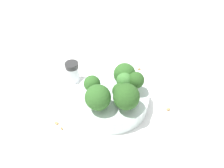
% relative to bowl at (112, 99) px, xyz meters
% --- Properties ---
extents(ground_plane, '(3.00, 3.00, 0.00)m').
position_rel_bowl_xyz_m(ground_plane, '(0.00, 0.00, -0.02)').
color(ground_plane, white).
extents(bowl, '(0.18, 0.18, 0.04)m').
position_rel_bowl_xyz_m(bowl, '(0.00, 0.00, 0.00)').
color(bowl, silver).
rests_on(bowl, ground_plane).
extents(broccoli_floret_0, '(0.04, 0.04, 0.05)m').
position_rel_bowl_xyz_m(broccoli_floret_0, '(0.03, 0.03, 0.05)').
color(broccoli_floret_0, '#7A9E5B').
rests_on(broccoli_floret_0, bowl).
extents(broccoli_floret_1, '(0.04, 0.04, 0.06)m').
position_rel_bowl_xyz_m(broccoli_floret_1, '(-0.04, -0.04, 0.05)').
color(broccoli_floret_1, '#8EB770').
rests_on(broccoli_floret_1, bowl).
extents(broccoli_floret_2, '(0.04, 0.04, 0.04)m').
position_rel_bowl_xyz_m(broccoli_floret_2, '(-0.02, 0.00, 0.04)').
color(broccoli_floret_2, '#8EB770').
rests_on(broccoli_floret_2, bowl).
extents(broccoli_floret_3, '(0.06, 0.06, 0.06)m').
position_rel_bowl_xyz_m(broccoli_floret_3, '(-0.01, 0.05, 0.05)').
color(broccoli_floret_3, '#84AD66').
rests_on(broccoli_floret_3, bowl).
extents(broccoli_floret_4, '(0.06, 0.06, 0.07)m').
position_rel_bowl_xyz_m(broccoli_floret_4, '(-0.05, 0.01, 0.06)').
color(broccoli_floret_4, '#84AD66').
rests_on(broccoli_floret_4, bowl).
extents(broccoli_floret_5, '(0.04, 0.04, 0.05)m').
position_rel_bowl_xyz_m(broccoli_floret_5, '(-0.02, -0.03, 0.05)').
color(broccoli_floret_5, '#84AD66').
rests_on(broccoli_floret_5, bowl).
extents(broccoli_floret_6, '(0.05, 0.05, 0.06)m').
position_rel_bowl_xyz_m(broccoli_floret_6, '(-0.00, -0.05, 0.05)').
color(broccoli_floret_6, '#7A9E5B').
rests_on(broccoli_floret_6, bowl).
extents(pepper_shaker, '(0.04, 0.04, 0.06)m').
position_rel_bowl_xyz_m(pepper_shaker, '(0.14, 0.00, 0.01)').
color(pepper_shaker, silver).
rests_on(pepper_shaker, ground_plane).
extents(almond_crumb_0, '(0.01, 0.01, 0.01)m').
position_rel_bowl_xyz_m(almond_crumb_0, '(0.03, -0.15, -0.02)').
color(almond_crumb_0, olive).
rests_on(almond_crumb_0, ground_plane).
extents(almond_crumb_1, '(0.01, 0.01, 0.01)m').
position_rel_bowl_xyz_m(almond_crumb_1, '(-0.12, -0.08, -0.01)').
color(almond_crumb_1, '#AD7F4C').
rests_on(almond_crumb_1, ground_plane).
extents(almond_crumb_2, '(0.01, 0.00, 0.01)m').
position_rel_bowl_xyz_m(almond_crumb_2, '(0.04, 0.13, -0.02)').
color(almond_crumb_2, olive).
rests_on(almond_crumb_2, ground_plane).
extents(almond_crumb_3, '(0.01, 0.01, 0.01)m').
position_rel_bowl_xyz_m(almond_crumb_3, '(0.06, 0.13, -0.02)').
color(almond_crumb_3, '#AD7F4C').
rests_on(almond_crumb_3, ground_plane).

